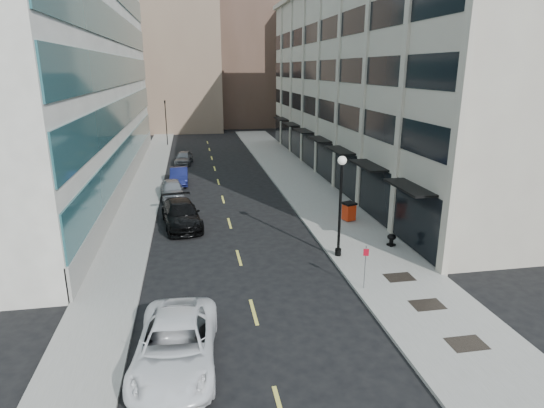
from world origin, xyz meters
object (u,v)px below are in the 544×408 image
object	(u,v)px
car_grey_sedan	(184,158)
urn_planter	(392,239)
car_blue_sedan	(179,176)
trash_bin	(349,211)
sign_post	(365,261)
car_white_van	(176,345)
car_silver_sedan	(172,189)
lamppost	(341,197)
car_black_pickup	(181,214)
traffic_signal	(165,103)

from	to	relation	value
car_grey_sedan	urn_planter	world-z (taller)	car_grey_sedan
car_blue_sedan	trash_bin	bearing A→B (deg)	-48.33
car_blue_sedan	sign_post	size ratio (longest dim) A/B	2.08
car_white_van	car_silver_sedan	size ratio (longest dim) A/B	1.34
lamppost	urn_planter	xyz separation A→B (m)	(3.54, 0.85, -2.94)
car_white_van	car_blue_sedan	world-z (taller)	car_white_van
car_black_pickup	car_silver_sedan	size ratio (longest dim) A/B	1.27
car_silver_sedan	lamppost	xyz separation A→B (m)	(9.47, -13.98, 2.76)
traffic_signal	trash_bin	world-z (taller)	traffic_signal
traffic_signal	trash_bin	distance (m)	38.10
car_white_van	car_blue_sedan	xyz separation A→B (m)	(-0.35, 27.06, -0.10)
car_grey_sedan	urn_planter	xyz separation A→B (m)	(12.19, -27.12, -0.13)
sign_post	car_white_van	bearing A→B (deg)	-135.53
trash_bin	urn_planter	xyz separation A→B (m)	(0.92, -4.86, -0.26)
car_black_pickup	car_grey_sedan	size ratio (longest dim) A/B	1.37
traffic_signal	car_white_van	world-z (taller)	traffic_signal
car_white_van	traffic_signal	bearing A→B (deg)	96.93
car_silver_sedan	car_blue_sedan	xyz separation A→B (m)	(0.46, 4.83, -0.02)
car_black_pickup	urn_planter	world-z (taller)	car_black_pickup
car_silver_sedan	car_grey_sedan	size ratio (longest dim) A/B	1.07
car_white_van	urn_planter	bearing A→B (deg)	40.98
traffic_signal	car_black_pickup	size ratio (longest dim) A/B	1.22
car_blue_sedan	lamppost	bearing A→B (deg)	-64.34
car_silver_sedan	urn_planter	xyz separation A→B (m)	(13.01, -13.12, -0.18)
car_grey_sedan	sign_post	distance (m)	33.16
traffic_signal	car_white_van	size ratio (longest dim) A/B	1.16
car_blue_sedan	lamppost	size ratio (longest dim) A/B	0.78
car_black_pickup	sign_post	world-z (taller)	sign_post
car_silver_sedan	car_white_van	bearing A→B (deg)	-93.91
traffic_signal	car_blue_sedan	xyz separation A→B (m)	(1.95, -22.17, -4.98)
sign_post	traffic_signal	bearing A→B (deg)	122.04
urn_planter	car_black_pickup	bearing A→B (deg)	153.33
car_white_van	car_blue_sedan	bearing A→B (deg)	95.00
car_white_van	urn_planter	xyz separation A→B (m)	(12.19, 9.10, -0.25)
car_white_van	lamppost	xyz separation A→B (m)	(8.66, 8.25, 2.69)
car_black_pickup	trash_bin	size ratio (longest dim) A/B	4.44
car_silver_sedan	trash_bin	world-z (taller)	car_silver_sedan
car_silver_sedan	sign_post	distance (m)	20.34
lamppost	car_black_pickup	bearing A→B (deg)	141.13
car_black_pickup	lamppost	world-z (taller)	lamppost
car_black_pickup	lamppost	size ratio (longest dim) A/B	0.99
lamppost	urn_planter	size ratio (longest dim) A/B	8.04
trash_bin	car_blue_sedan	bearing A→B (deg)	113.33
trash_bin	sign_post	xyz separation A→B (m)	(-2.66, -9.75, 0.72)
trash_bin	lamppost	xyz separation A→B (m)	(-2.62, -5.71, 2.68)
car_grey_sedan	lamppost	size ratio (longest dim) A/B	0.73
car_blue_sedan	car_grey_sedan	bearing A→B (deg)	87.89
car_white_van	urn_planter	world-z (taller)	car_white_van
urn_planter	car_white_van	bearing A→B (deg)	-143.28
trash_bin	car_black_pickup	bearing A→B (deg)	155.36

